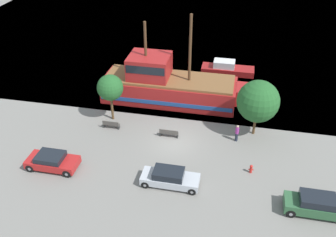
# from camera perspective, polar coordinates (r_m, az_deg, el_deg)

# --- Properties ---
(ground_plane) EXTENTS (160.00, 160.00, 0.00)m
(ground_plane) POSITION_cam_1_polar(r_m,az_deg,el_deg) (34.51, 0.97, -3.63)
(ground_plane) COLOR gray
(water_surface) EXTENTS (80.00, 80.00, 0.00)m
(water_surface) POSITION_cam_1_polar(r_m,az_deg,el_deg) (74.29, 7.66, 16.72)
(water_surface) COLOR slate
(water_surface) RESTS_ON ground
(pirate_ship) EXTENTS (15.48, 4.66, 9.64)m
(pirate_ship) POSITION_cam_1_polar(r_m,az_deg,el_deg) (40.17, -0.14, 5.12)
(pirate_ship) COLOR #A31E1E
(pirate_ship) RESTS_ON water_surface
(moored_boat_dockside) EXTENTS (6.41, 2.06, 1.59)m
(moored_boat_dockside) POSITION_cam_1_polar(r_m,az_deg,el_deg) (47.15, 8.95, 7.53)
(moored_boat_dockside) COLOR maroon
(moored_boat_dockside) RESTS_ON water_surface
(parked_car_curb_front) EXTENTS (4.78, 1.79, 1.61)m
(parked_car_curb_front) POSITION_cam_1_polar(r_m,az_deg,el_deg) (29.55, 21.88, -12.15)
(parked_car_curb_front) COLOR #2D5B38
(parked_car_curb_front) RESTS_ON ground_plane
(parked_car_curb_mid) EXTENTS (4.27, 2.01, 1.34)m
(parked_car_curb_mid) POSITION_cam_1_polar(r_m,az_deg,el_deg) (32.76, -17.24, -6.21)
(parked_car_curb_mid) COLOR #B21E1E
(parked_car_curb_mid) RESTS_ON ground_plane
(parked_car_curb_rear) EXTENTS (4.58, 1.78, 1.41)m
(parked_car_curb_rear) POSITION_cam_1_polar(r_m,az_deg,el_deg) (29.75, 0.27, -9.01)
(parked_car_curb_rear) COLOR #B7BCC6
(parked_car_curb_rear) RESTS_ON ground_plane
(fire_hydrant) EXTENTS (0.42, 0.25, 0.76)m
(fire_hydrant) POSITION_cam_1_polar(r_m,az_deg,el_deg) (31.74, 12.54, -7.46)
(fire_hydrant) COLOR red
(fire_hydrant) RESTS_ON ground_plane
(bench_promenade_east) EXTENTS (1.61, 0.45, 0.85)m
(bench_promenade_east) POSITION_cam_1_polar(r_m,az_deg,el_deg) (36.52, -8.67, -0.91)
(bench_promenade_east) COLOR #4C4742
(bench_promenade_east) RESTS_ON ground_plane
(bench_promenade_west) EXTENTS (1.76, 0.45, 0.85)m
(bench_promenade_west) POSITION_cam_1_polar(r_m,az_deg,el_deg) (34.94, 0.12, -2.21)
(bench_promenade_west) COLOR #4C4742
(bench_promenade_west) RESTS_ON ground_plane
(pedestrian_walking_near) EXTENTS (0.32, 0.32, 1.71)m
(pedestrian_walking_near) POSITION_cam_1_polar(r_m,az_deg,el_deg) (34.77, 10.46, -2.19)
(pedestrian_walking_near) COLOR #232838
(pedestrian_walking_near) RESTS_ON ground_plane
(tree_row_east) EXTENTS (2.54, 2.54, 4.83)m
(tree_row_east) POSITION_cam_1_polar(r_m,az_deg,el_deg) (36.35, -8.81, 4.64)
(tree_row_east) COLOR brown
(tree_row_east) RESTS_ON ground_plane
(tree_row_mideast) EXTENTS (3.87, 3.87, 5.48)m
(tree_row_mideast) POSITION_cam_1_polar(r_m,az_deg,el_deg) (34.68, 13.56, 2.56)
(tree_row_mideast) COLOR brown
(tree_row_mideast) RESTS_ON ground_plane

